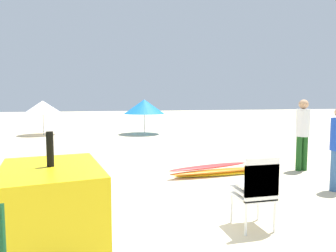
% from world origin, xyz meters
% --- Properties ---
extents(ground, '(80.00, 80.00, 0.00)m').
position_xyz_m(ground, '(0.00, 0.00, 0.00)').
color(ground, beige).
extents(stacked_plastic_chairs, '(0.48, 0.48, 1.02)m').
position_xyz_m(stacked_plastic_chairs, '(0.93, -0.41, 0.60)').
color(stacked_plastic_chairs, white).
rests_on(stacked_plastic_chairs, ground).
extents(surfboard_pile, '(2.34, 0.68, 0.24)m').
position_xyz_m(surfboard_pile, '(1.53, 2.48, 0.12)').
color(surfboard_pile, yellow).
rests_on(surfboard_pile, ground).
extents(lifeguard_near_center, '(0.32, 0.32, 1.76)m').
position_xyz_m(lifeguard_near_center, '(3.81, 2.44, 1.01)').
color(lifeguard_near_center, '#194C19').
rests_on(lifeguard_near_center, ground).
extents(beach_umbrella_left, '(2.05, 2.05, 1.74)m').
position_xyz_m(beach_umbrella_left, '(1.31, 11.14, 1.38)').
color(beach_umbrella_left, beige).
rests_on(beach_umbrella_left, ground).
extents(beach_umbrella_mid, '(1.77, 1.77, 1.68)m').
position_xyz_m(beach_umbrella_mid, '(-3.58, 11.93, 1.37)').
color(beach_umbrella_mid, beige).
rests_on(beach_umbrella_mid, ground).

